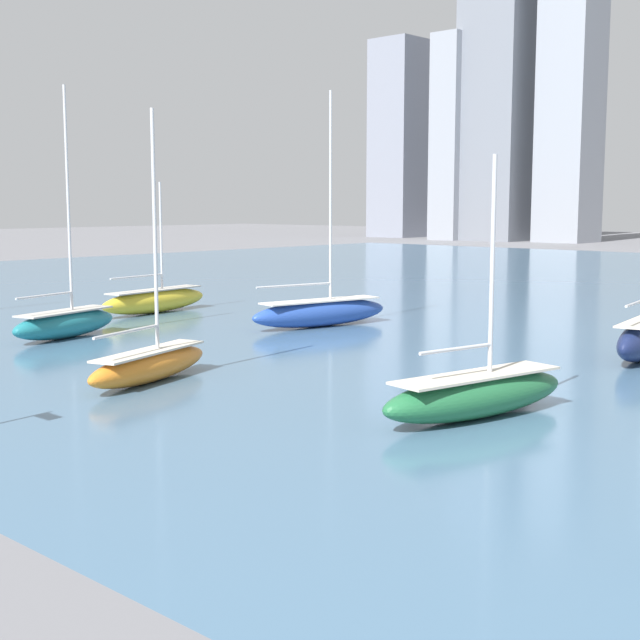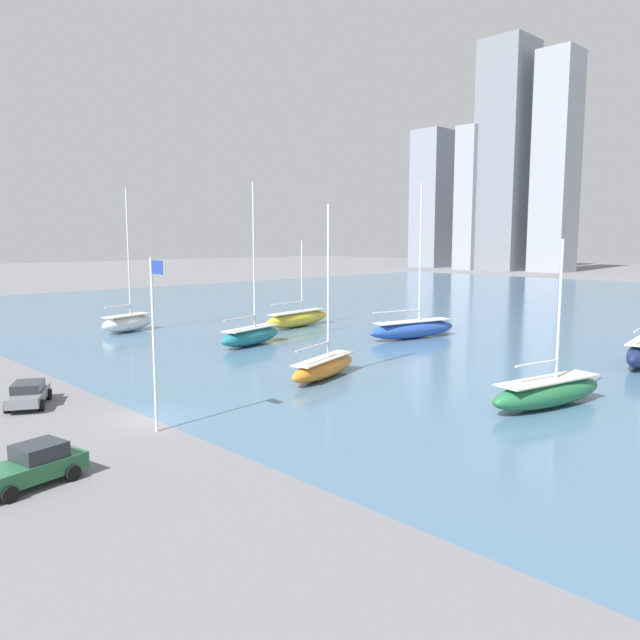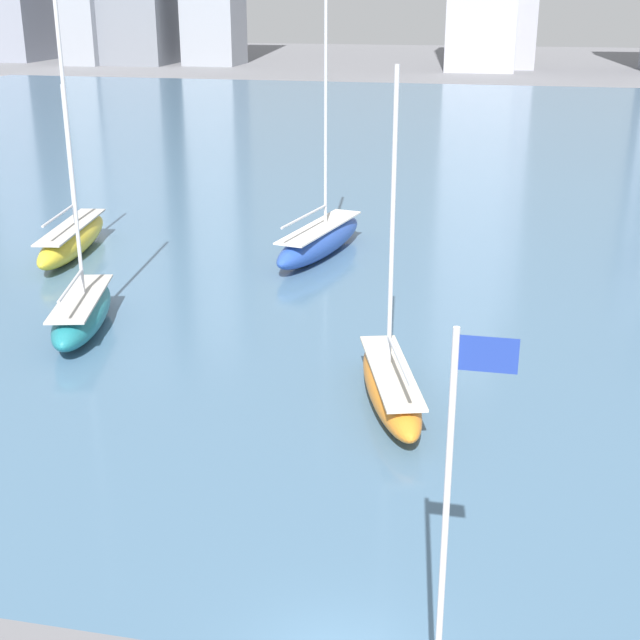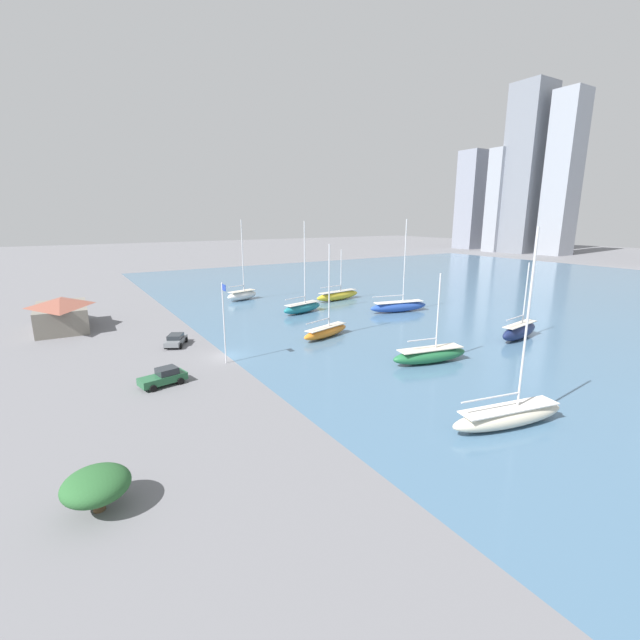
{
  "view_description": "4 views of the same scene",
  "coord_description": "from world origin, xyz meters",
  "px_view_note": "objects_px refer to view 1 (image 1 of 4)",
  "views": [
    {
      "loc": [
        33.14,
        -10.53,
        8.33
      ],
      "look_at": [
        6.22,
        18.81,
        3.14
      ],
      "focal_mm": 50.0,
      "sensor_mm": 36.0,
      "label": 1
    },
    {
      "loc": [
        31.83,
        -17.0,
        10.23
      ],
      "look_at": [
        1.68,
        11.8,
        4.8
      ],
      "focal_mm": 35.0,
      "sensor_mm": 36.0,
      "label": 2
    },
    {
      "loc": [
        3.15,
        -16.62,
        15.18
      ],
      "look_at": [
        -2.78,
        11.06,
        4.63
      ],
      "focal_mm": 50.0,
      "sensor_mm": 36.0,
      "label": 3
    },
    {
      "loc": [
        47.33,
        -16.23,
        16.22
      ],
      "look_at": [
        4.99,
        10.0,
        4.2
      ],
      "focal_mm": 24.0,
      "sensor_mm": 36.0,
      "label": 4
    }
  ],
  "objects_px": {
    "sailboat_orange": "(150,363)",
    "sailboat_blue": "(321,311)",
    "sailboat_teal": "(65,322)",
    "sailboat_yellow": "(155,300)",
    "sailboat_green": "(476,394)"
  },
  "relations": [
    {
      "from": "sailboat_orange",
      "to": "sailboat_green",
      "type": "xyz_separation_m",
      "value": [
        15.26,
        4.34,
        0.06
      ]
    },
    {
      "from": "sailboat_orange",
      "to": "sailboat_teal",
      "type": "bearing_deg",
      "value": 145.11
    },
    {
      "from": "sailboat_orange",
      "to": "sailboat_blue",
      "type": "height_order",
      "value": "sailboat_blue"
    },
    {
      "from": "sailboat_teal",
      "to": "sailboat_yellow",
      "type": "relative_size",
      "value": 1.42
    },
    {
      "from": "sailboat_green",
      "to": "sailboat_blue",
      "type": "bearing_deg",
      "value": 156.99
    },
    {
      "from": "sailboat_yellow",
      "to": "sailboat_blue",
      "type": "bearing_deg",
      "value": 2.77
    },
    {
      "from": "sailboat_green",
      "to": "sailboat_blue",
      "type": "height_order",
      "value": "sailboat_blue"
    },
    {
      "from": "sailboat_green",
      "to": "sailboat_teal",
      "type": "bearing_deg",
      "value": -169.63
    },
    {
      "from": "sailboat_yellow",
      "to": "sailboat_teal",
      "type": "bearing_deg",
      "value": -69.82
    },
    {
      "from": "sailboat_teal",
      "to": "sailboat_orange",
      "type": "bearing_deg",
      "value": -32.04
    },
    {
      "from": "sailboat_teal",
      "to": "sailboat_blue",
      "type": "xyz_separation_m",
      "value": [
        8.26,
        14.69,
        0.03
      ]
    },
    {
      "from": "sailboat_green",
      "to": "sailboat_yellow",
      "type": "xyz_separation_m",
      "value": [
        -36.93,
        12.32,
        0.04
      ]
    },
    {
      "from": "sailboat_yellow",
      "to": "sailboat_orange",
      "type": "bearing_deg",
      "value": -46.0
    },
    {
      "from": "sailboat_green",
      "to": "sailboat_blue",
      "type": "relative_size",
      "value": 0.64
    },
    {
      "from": "sailboat_teal",
      "to": "sailboat_green",
      "type": "bearing_deg",
      "value": -15.3
    }
  ]
}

